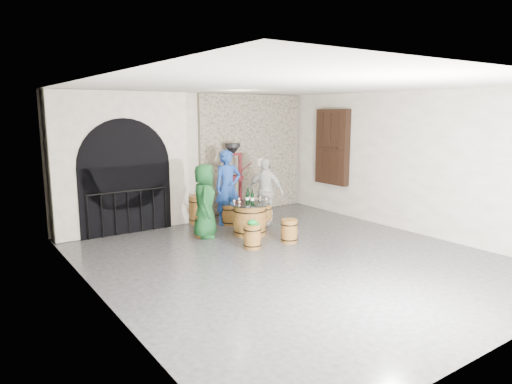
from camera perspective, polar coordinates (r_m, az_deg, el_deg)
ground at (r=8.77m, az=4.21°, el=-8.19°), size 8.00×8.00×0.00m
wall_back at (r=11.76m, az=-8.08°, el=4.38°), size 8.00×0.00×8.00m
wall_left at (r=6.79m, az=-19.22°, el=-0.21°), size 0.00×8.00×8.00m
wall_right at (r=10.95m, az=18.73°, el=3.53°), size 0.00×8.00×8.00m
ceiling at (r=8.34m, az=4.50°, el=13.16°), size 8.00×8.00×0.00m
stone_facing_panel at (r=12.62m, az=-0.63°, el=4.87°), size 3.20×0.12×3.18m
arched_opening at (r=10.80m, az=-16.48°, el=3.47°), size 3.10×0.60×3.19m
shuttered_window at (r=12.41m, az=9.50°, el=5.57°), size 0.23×1.10×2.00m
barrel_table at (r=10.24m, az=-0.78°, el=-3.41°), size 0.93×0.93×0.72m
barrel_stool_left at (r=10.13m, az=-6.58°, el=-4.28°), size 0.38×0.38×0.49m
barrel_stool_far at (r=11.17m, az=-3.36°, el=-2.88°), size 0.38×0.38×0.49m
barrel_stool_right at (r=11.22m, az=1.14°, el=-2.81°), size 0.38×0.38×0.49m
barrel_stool_near_right at (r=9.71m, az=4.18°, el=-4.88°), size 0.38×0.38×0.49m
barrel_stool_near_left at (r=9.27m, az=-0.47°, el=-5.58°), size 0.38×0.38×0.49m
green_cap at (r=9.19m, az=-0.45°, el=-3.82°), size 0.25×0.20×0.11m
person_green at (r=10.01m, az=-6.43°, el=-1.11°), size 0.84×0.95×1.63m
person_blue at (r=11.09m, az=-3.53°, el=0.56°), size 0.72×0.53×1.83m
person_white at (r=11.09m, az=1.13°, el=0.06°), size 0.80×1.03×1.63m
wine_bottle_left at (r=10.18m, az=-1.09°, el=-0.65°), size 0.08×0.08×0.32m
wine_bottle_center at (r=10.11m, az=-0.45°, el=-0.73°), size 0.08×0.08×0.32m
wine_bottle_right at (r=10.32m, az=-0.96°, el=-0.51°), size 0.08×0.08×0.32m
tasting_glass_a at (r=9.93m, az=-2.07°, el=-1.41°), size 0.05×0.05×0.10m
tasting_glass_b at (r=10.45m, az=0.53°, el=-0.83°), size 0.05×0.05×0.10m
tasting_glass_c at (r=10.28m, az=-2.16°, el=-1.02°), size 0.05×0.05×0.10m
tasting_glass_d at (r=10.40m, az=-0.89°, el=-0.88°), size 0.05×0.05×0.10m
tasting_glass_e at (r=10.24m, az=1.31°, el=-1.05°), size 0.05×0.05×0.10m
tasting_glass_f at (r=10.07m, az=-2.74°, el=-1.25°), size 0.05×0.05×0.10m
side_barrel at (r=11.38m, az=-7.14°, el=-2.19°), size 0.52×0.52×0.69m
corking_press at (r=11.81m, az=-2.91°, el=2.17°), size 0.81×0.52×1.93m
control_box at (r=12.72m, az=0.51°, el=3.78°), size 0.18×0.10×0.22m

